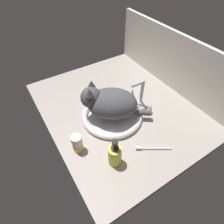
# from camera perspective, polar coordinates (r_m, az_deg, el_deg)

# --- Properties ---
(countertop) EXTENTS (1.01, 0.81, 0.03)m
(countertop) POSITION_cam_1_polar(r_m,az_deg,el_deg) (1.14, 1.41, 1.00)
(countertop) COLOR #ADA399
(countertop) RESTS_ON ground
(backsplash_wall) EXTENTS (1.01, 0.02, 0.38)m
(backsplash_wall) POSITION_cam_1_polar(r_m,az_deg,el_deg) (1.27, 18.01, 13.74)
(backsplash_wall) COLOR silver
(backsplash_wall) RESTS_ON ground
(sink_basin) EXTENTS (0.34, 0.34, 0.03)m
(sink_basin) POSITION_cam_1_polar(r_m,az_deg,el_deg) (1.07, -0.00, -0.98)
(sink_basin) COLOR white
(sink_basin) RESTS_ON countertop
(faucet) EXTENTS (0.21, 0.10, 0.18)m
(faucet) POSITION_cam_1_polar(r_m,az_deg,el_deg) (1.12, 8.62, 4.94)
(faucet) COLOR silver
(faucet) RESTS_ON countertop
(cat) EXTENTS (0.32, 0.35, 0.19)m
(cat) POSITION_cam_1_polar(r_m,az_deg,el_deg) (1.00, -1.28, 2.93)
(cat) COLOR #4C4C51
(cat) RESTS_ON sink_basin
(soap_pump_bottle) EXTENTS (0.06, 0.06, 0.16)m
(soap_pump_bottle) POSITION_cam_1_polar(r_m,az_deg,el_deg) (0.86, 0.84, -12.84)
(soap_pump_bottle) COLOR #E5DB4C
(soap_pump_bottle) RESTS_ON countertop
(pill_bottle) EXTENTS (0.05, 0.05, 0.10)m
(pill_bottle) POSITION_cam_1_polar(r_m,az_deg,el_deg) (0.92, -10.45, -9.37)
(pill_bottle) COLOR white
(pill_bottle) RESTS_ON countertop
(toothbrush) EXTENTS (0.10, 0.15, 0.02)m
(toothbrush) POSITION_cam_1_polar(r_m,az_deg,el_deg) (0.96, 12.10, -10.77)
(toothbrush) COLOR silver
(toothbrush) RESTS_ON countertop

